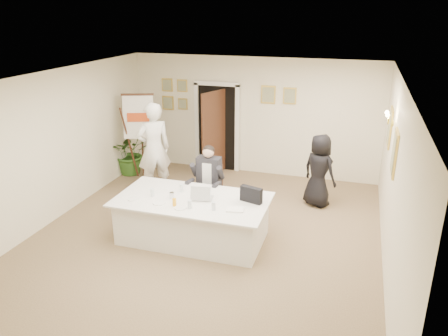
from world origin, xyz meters
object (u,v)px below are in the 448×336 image
Objects in this scene: oj_glass at (174,202)px; steel_jug at (172,195)px; potted_palm at (131,153)px; standing_woman at (319,171)px; laptop at (203,191)px; paper_stack at (235,210)px; flip_chart at (141,140)px; conference_table at (193,219)px; seated_man at (208,181)px; standing_man at (154,149)px; laptop_bag at (251,195)px.

steel_jug is at bearing 121.52° from oj_glass.
standing_woman is at bearing -6.27° from potted_palm.
steel_jug is at bearing 75.84° from standing_woman.
laptop is 1.29× the size of paper_stack.
flip_chart is 4.07m from paper_stack.
steel_jug is (-2.27, -2.19, 0.08)m from standing_woman.
oj_glass is at bearing -50.42° from potted_palm.
laptop is 3.27× the size of steel_jug.
oj_glass is (-1.00, -0.13, 0.05)m from paper_stack.
conference_table is 0.60m from oj_glass.
flip_chart reaches higher than oj_glass.
laptop is at bearing -88.24° from seated_man.
oj_glass is at bearing 81.23° from standing_man.
conference_table is 1.13m from laptop_bag.
steel_jug reaches higher than conference_table.
standing_man is at bearing 126.43° from laptop.
laptop_bag reaches higher than oj_glass.
potted_palm is 9.72× the size of steel_jug.
paper_stack is 1.01m from oj_glass.
potted_palm reaches higher than steel_jug.
standing_woman is at bearing 144.34° from standing_man.
conference_table is at bearing 64.04° from oj_glass.
standing_man is (-1.47, 0.70, 0.29)m from seated_man.
seated_man is 0.98m from laptop.
flip_chart is 7.12× the size of paper_stack.
flip_chart is at bearing -88.51° from standing_man.
laptop_bag is 3.50× the size of steel_jug.
standing_man is 2.96m from laptop_bag.
standing_man is at bearing 38.45° from standing_woman.
oj_glass is at bearing -172.46° from paper_stack.
steel_jug is at bearing 173.48° from paper_stack.
potted_palm is at bearing 162.54° from laptop_bag.
standing_woman is 3.16m from steel_jug.
seated_man is (-0.06, 1.00, 0.32)m from conference_table.
seated_man is 3.02m from potted_palm.
standing_man is 15.49× the size of oj_glass.
laptop is (1.71, -1.63, -0.09)m from standing_man.
flip_chart is at bearing 139.04° from paper_stack.
standing_woman reaches higher than laptop.
flip_chart is 3.48m from oj_glass.
flip_chart is at bearing 161.42° from laptop_bag.
conference_table is at bearing -168.34° from laptop.
laptop_bag is at bearing 106.61° from standing_man.
conference_table is 1.73× the size of standing_woman.
standing_man reaches higher than flip_chart.
laptop is at bearing 17.29° from steel_jug.
steel_jug is (-1.16, 0.13, 0.04)m from paper_stack.
standing_woman is at bearing 64.55° from paper_stack.
laptop is at bearing 94.04° from standing_man.
seated_man is at bearing 93.33° from conference_table.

